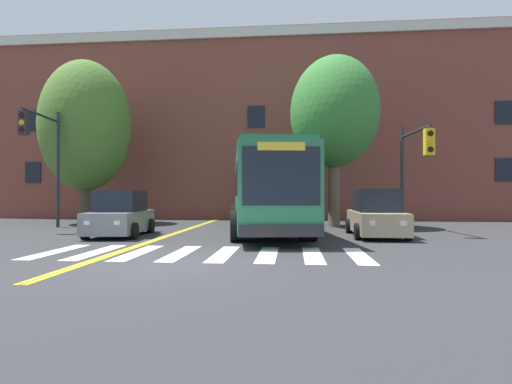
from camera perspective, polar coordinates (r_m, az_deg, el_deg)
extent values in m
plane|color=#303033|center=(9.66, -13.05, -9.96)|extent=(120.00, 120.00, 0.00)
cube|color=white|center=(12.69, -26.70, -7.60)|extent=(0.51, 2.97, 0.01)
cube|color=white|center=(12.11, -21.83, -7.97)|extent=(0.51, 2.97, 0.01)
cube|color=white|center=(11.62, -16.49, -8.30)|extent=(0.51, 2.97, 0.01)
cube|color=white|center=(11.24, -10.74, -8.58)|extent=(0.51, 2.97, 0.01)
cube|color=white|center=(10.98, -4.64, -8.78)|extent=(0.51, 2.97, 0.01)
cube|color=white|center=(10.84, 1.70, -8.89)|extent=(0.51, 2.97, 0.01)
cube|color=white|center=(10.84, 8.11, -8.89)|extent=(0.51, 2.97, 0.01)
cube|color=white|center=(10.97, 14.45, -8.78)|extent=(0.51, 2.97, 0.01)
cube|color=gold|center=(25.24, -6.03, -4.01)|extent=(0.12, 36.00, 0.01)
cube|color=gold|center=(25.20, -5.68, -4.01)|extent=(0.12, 36.00, 0.01)
cube|color=#28704C|center=(17.36, 1.26, 0.30)|extent=(4.24, 12.09, 2.83)
cube|color=black|center=(17.51, 5.37, 1.22)|extent=(1.65, 10.78, 1.02)
cube|color=black|center=(17.31, -2.91, 1.23)|extent=(1.65, 10.78, 1.02)
cube|color=black|center=(11.46, 3.64, 2.32)|extent=(2.23, 0.36, 1.70)
cube|color=yellow|center=(11.53, 3.64, 6.54)|extent=(1.37, 0.24, 0.24)
cube|color=#232326|center=(11.47, 3.66, -5.55)|extent=(2.44, 0.47, 0.36)
cube|color=#246444|center=(17.44, 1.26, 5.21)|extent=(4.02, 11.59, 0.16)
cylinder|color=black|center=(13.91, 7.41, -4.78)|extent=(0.71, 1.15, 1.08)
cylinder|color=black|center=(13.67, -2.52, -4.86)|extent=(0.71, 1.15, 1.08)
cylinder|color=black|center=(20.16, 4.04, -3.40)|extent=(0.71, 1.15, 1.08)
cylinder|color=black|center=(20.00, -2.78, -3.43)|extent=(0.71, 1.15, 1.08)
cube|color=slate|center=(16.42, -18.80, -4.00)|extent=(2.06, 3.94, 0.79)
cube|color=black|center=(16.43, -18.75, -1.22)|extent=(1.73, 2.23, 0.80)
cube|color=white|center=(14.45, -19.27, -4.19)|extent=(0.20, 0.06, 0.14)
cube|color=white|center=(14.81, -23.02, -4.09)|extent=(0.20, 0.06, 0.14)
cylinder|color=black|center=(15.07, -17.06, -5.34)|extent=(0.28, 0.62, 0.60)
cylinder|color=black|center=(15.65, -23.20, -5.14)|extent=(0.28, 0.62, 0.60)
cylinder|color=black|center=(17.32, -14.82, -4.69)|extent=(0.28, 0.62, 0.60)
cylinder|color=black|center=(17.83, -20.27, -4.55)|extent=(0.28, 0.62, 0.60)
cube|color=tan|center=(16.01, 16.74, -4.11)|extent=(1.73, 4.10, 0.79)
cube|color=black|center=(16.02, 16.71, -1.14)|extent=(1.54, 2.26, 0.87)
cube|color=white|center=(14.11, 20.33, -4.29)|extent=(0.20, 0.04, 0.14)
cube|color=white|center=(13.90, 16.30, -4.36)|extent=(0.20, 0.04, 0.14)
cylinder|color=black|center=(15.00, 20.91, -5.35)|extent=(0.23, 0.60, 0.60)
cylinder|color=black|center=(14.65, 14.35, -5.49)|extent=(0.23, 0.60, 0.60)
cylinder|color=black|center=(17.44, 18.75, -4.65)|extent=(0.23, 0.60, 0.60)
cylinder|color=black|center=(17.14, 13.11, -4.74)|extent=(0.23, 0.60, 0.60)
cube|color=black|center=(27.97, 5.07, -2.12)|extent=(2.49, 5.35, 1.07)
cube|color=black|center=(28.01, 5.08, -0.02)|extent=(2.08, 3.38, 0.98)
cube|color=white|center=(25.32, 5.65, -2.07)|extent=(0.20, 0.06, 0.14)
cube|color=white|center=(25.47, 3.09, -2.06)|extent=(0.20, 0.06, 0.14)
cylinder|color=black|center=(26.29, 6.77, -3.03)|extent=(0.31, 0.78, 0.76)
cylinder|color=black|center=(26.54, 2.56, -3.01)|extent=(0.31, 0.78, 0.76)
cylinder|color=black|center=(29.48, 7.33, -2.74)|extent=(0.31, 0.78, 0.76)
cylinder|color=black|center=(29.70, 3.57, -2.73)|extent=(0.31, 0.78, 0.76)
cylinder|color=#28282D|center=(19.20, 20.19, 1.88)|extent=(0.16, 0.16, 4.71)
cylinder|color=#28282D|center=(17.89, 21.78, 7.98)|extent=(0.30, 3.15, 0.11)
cube|color=yellow|center=(16.49, 23.48, 6.59)|extent=(0.36, 0.30, 1.00)
cylinder|color=black|center=(16.39, 23.67, 7.69)|extent=(0.22, 0.04, 0.22)
cylinder|color=orange|center=(16.35, 23.68, 6.65)|extent=(0.22, 0.04, 0.22)
cylinder|color=black|center=(16.32, 23.68, 5.60)|extent=(0.22, 0.04, 0.22)
cylinder|color=#28282D|center=(21.89, -26.45, 2.87)|extent=(0.16, 0.16, 5.66)
cylinder|color=#28282D|center=(20.73, -28.32, 9.61)|extent=(0.48, 3.18, 0.11)
cube|color=#28282D|center=(19.37, -30.27, 8.51)|extent=(0.37, 0.32, 1.00)
cylinder|color=black|center=(19.29, -30.49, 9.46)|extent=(0.22, 0.06, 0.22)
cylinder|color=orange|center=(19.24, -30.49, 8.58)|extent=(0.22, 0.06, 0.22)
cylinder|color=black|center=(19.19, -30.49, 7.69)|extent=(0.22, 0.06, 0.22)
cylinder|color=brown|center=(20.29, 11.08, -0.12)|extent=(0.58, 0.58, 3.38)
ellipsoid|color=#387A33|center=(20.70, 11.07, 11.17)|extent=(5.92, 6.18, 5.56)
cylinder|color=#4C3D2D|center=(24.09, -23.17, -1.35)|extent=(0.68, 0.68, 2.36)
ellipsoid|color=#4C752D|center=(24.39, -23.15, 8.71)|extent=(6.42, 6.40, 7.25)
cube|color=brown|center=(29.88, 0.75, 8.48)|extent=(37.63, 8.25, 12.39)
cube|color=beige|center=(27.38, 0.01, 21.93)|extent=(37.63, 0.16, 0.60)
cube|color=black|center=(30.70, -29.23, 2.47)|extent=(1.10, 0.06, 1.40)
cube|color=black|center=(25.43, 0.02, 3.00)|extent=(1.10, 0.06, 1.40)
cube|color=black|center=(28.35, 31.98, 2.71)|extent=(1.10, 0.06, 1.40)
cube|color=black|center=(31.06, -29.21, 8.87)|extent=(1.10, 0.06, 1.40)
cube|color=black|center=(25.86, 0.02, 10.70)|extent=(1.10, 0.06, 1.40)
cube|color=black|center=(28.74, 31.96, 9.63)|extent=(1.10, 0.06, 1.40)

